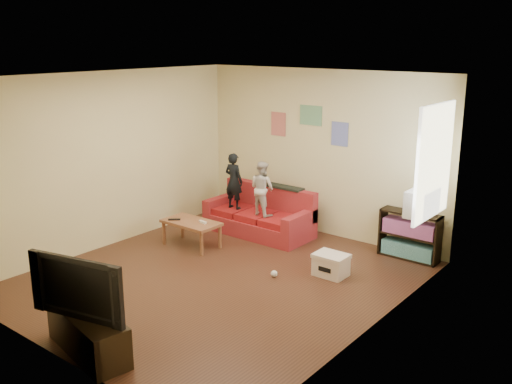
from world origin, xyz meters
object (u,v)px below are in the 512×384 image
Objects in this scene: sofa at (261,217)px; child_a at (234,181)px; coffee_table at (191,225)px; television at (84,284)px; file_box at (331,265)px; child_b at (262,188)px; bookshelf at (409,238)px; tv_stand at (88,333)px.

sofa is 1.91× the size of child_a.
coffee_table is 3.25m from television.
sofa is 3.99× the size of file_box.
coffee_table is 2.35m from file_box.
child_a is (-0.45, -0.16, 0.59)m from sofa.
sofa is at bearing 69.56° from coffee_table.
bookshelf is (2.28, 0.61, -0.51)m from child_b.
television is (0.94, -4.11, 0.50)m from sofa.
child_b is at bearing 178.41° from child_a.
child_a is at bearing -160.30° from sofa.
television is at bearing 109.07° from child_b.
file_box is at bearing 166.52° from child_b.
sofa is 4.21m from tv_stand.
television is (-0.93, -3.28, 0.61)m from file_box.
file_box is (2.32, -0.67, -0.69)m from child_a.
television reaches higher than coffee_table.
coffee_table is at bearing 126.52° from tv_stand.
file_box is at bearing 85.29° from tv_stand.
bookshelf is 0.79× the size of television.
television is at bearing -64.60° from coffee_table.
file_box is (1.72, -0.67, -0.67)m from child_b.
coffee_table is (-0.45, -1.19, 0.09)m from sofa.
coffee_table is at bearing 67.89° from child_b.
coffee_table is at bearing -171.03° from file_box.
file_box is (-0.57, -1.27, -0.16)m from bookshelf.
file_box is at bearing -23.98° from sofa.
sofa is 2.03× the size of bookshelf.
television is at bearing -77.15° from sofa.
child_b reaches higher than television.
child_a reaches higher than sofa.
child_a is 3.00m from bookshelf.
child_b is 0.76× the size of tv_stand.
coffee_table is 3.23m from tv_stand.
tv_stand is (1.38, -2.91, -0.13)m from coffee_table.
child_b reaches higher than sofa.
tv_stand is (-0.93, -3.28, 0.06)m from file_box.
file_box is at bearing 162.33° from child_a.
television is (-1.50, -4.55, 0.45)m from bookshelf.
television is (0.79, -3.94, -0.06)m from child_b.
child_a reaches higher than bookshelf.
sofa is 1.98× the size of coffee_table.
bookshelf is 1.40m from file_box.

